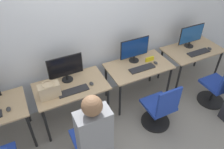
{
  "coord_description": "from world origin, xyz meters",
  "views": [
    {
      "loc": [
        -1.14,
        -2.2,
        2.93
      ],
      "look_at": [
        0.0,
        0.13,
        0.88
      ],
      "focal_mm": 35.0,
      "sensor_mm": 36.0,
      "label": 1
    }
  ],
  "objects": [
    {
      "name": "mouse_left",
      "position": [
        -0.31,
        0.22,
        0.75
      ],
      "size": [
        0.06,
        0.09,
        0.03
      ],
      "color": "#333333",
      "rests_on": "desk_left"
    },
    {
      "name": "ground_plane",
      "position": [
        0.0,
        0.0,
        0.0
      ],
      "size": [
        20.0,
        20.0,
        0.0
      ],
      "primitive_type": "plane",
      "color": "gray"
    },
    {
      "name": "handbag",
      "position": [
        -0.94,
        0.23,
        0.85
      ],
      "size": [
        0.3,
        0.18,
        0.25
      ],
      "color": "tan",
      "rests_on": "desk_left"
    },
    {
      "name": "mouse_far_right",
      "position": [
        2.1,
        0.19,
        0.75
      ],
      "size": [
        0.06,
        0.09,
        0.03
      ],
      "color": "#333333",
      "rests_on": "desk_far_right"
    },
    {
      "name": "office_chair_far_right",
      "position": [
        1.8,
        -0.44,
        0.36
      ],
      "size": [
        0.48,
        0.48,
        0.88
      ],
      "color": "black",
      "rests_on": "ground_plane"
    },
    {
      "name": "office_chair_right",
      "position": [
        0.58,
        -0.41,
        0.36
      ],
      "size": [
        0.48,
        0.48,
        0.88
      ],
      "color": "black",
      "rests_on": "ground_plane"
    },
    {
      "name": "person_left",
      "position": [
        -0.69,
        -0.86,
        0.84
      ],
      "size": [
        0.36,
        0.2,
        1.56
      ],
      "color": "#232328",
      "rests_on": "ground_plane"
    },
    {
      "name": "mouse_far_left",
      "position": [
        -1.51,
        0.22,
        0.75
      ],
      "size": [
        0.06,
        0.09,
        0.03
      ],
      "color": "#333333",
      "rests_on": "desk_far_left"
    },
    {
      "name": "keyboard_right",
      "position": [
        0.61,
        0.22,
        0.74
      ],
      "size": [
        0.45,
        0.14,
        0.02
      ],
      "color": "#262628",
      "rests_on": "desk_right"
    },
    {
      "name": "keyboard_far_right",
      "position": [
        1.82,
        0.18,
        0.74
      ],
      "size": [
        0.45,
        0.14,
        0.02
      ],
      "color": "#262628",
      "rests_on": "desk_far_right"
    },
    {
      "name": "monitor_left",
      "position": [
        -0.61,
        0.49,
        0.96
      ],
      "size": [
        0.54,
        0.18,
        0.43
      ],
      "color": "black",
      "rests_on": "desk_left"
    },
    {
      "name": "mouse_right",
      "position": [
        0.9,
        0.25,
        0.75
      ],
      "size": [
        0.06,
        0.09,
        0.03
      ],
      "color": "#333333",
      "rests_on": "desk_right"
    },
    {
      "name": "keyboard_left",
      "position": [
        -0.61,
        0.19,
        0.74
      ],
      "size": [
        0.45,
        0.14,
        0.02
      ],
      "color": "#262628",
      "rests_on": "desk_left"
    },
    {
      "name": "office_chair_left",
      "position": [
        -0.63,
        -0.5,
        0.36
      ],
      "size": [
        0.48,
        0.48,
        0.88
      ],
      "color": "black",
      "rests_on": "ground_plane"
    },
    {
      "name": "desk_right",
      "position": [
        0.61,
        0.32,
        0.64
      ],
      "size": [
        1.1,
        0.65,
        0.73
      ],
      "color": "tan",
      "rests_on": "ground_plane"
    },
    {
      "name": "wall_back",
      "position": [
        0.0,
        0.77,
        1.4
      ],
      "size": [
        12.0,
        0.05,
        2.8
      ],
      "color": "silver",
      "rests_on": "ground_plane"
    },
    {
      "name": "monitor_right",
      "position": [
        0.61,
        0.49,
        0.96
      ],
      "size": [
        0.54,
        0.18,
        0.43
      ],
      "color": "black",
      "rests_on": "desk_right"
    },
    {
      "name": "desk_left",
      "position": [
        -0.61,
        0.32,
        0.64
      ],
      "size": [
        1.1,
        0.65,
        0.73
      ],
      "color": "tan",
      "rests_on": "ground_plane"
    },
    {
      "name": "desk_far_right",
      "position": [
        1.82,
        0.32,
        0.64
      ],
      "size": [
        1.1,
        0.65,
        0.73
      ],
      "color": "tan",
      "rests_on": "ground_plane"
    },
    {
      "name": "monitor_far_right",
      "position": [
        1.82,
        0.45,
        0.96
      ],
      "size": [
        0.54,
        0.18,
        0.43
      ],
      "color": "black",
      "rests_on": "desk_far_right"
    },
    {
      "name": "placard_right",
      "position": [
        0.85,
        0.36,
        0.77
      ],
      "size": [
        0.16,
        0.03,
        0.08
      ],
      "color": "yellow",
      "rests_on": "desk_right"
    }
  ]
}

